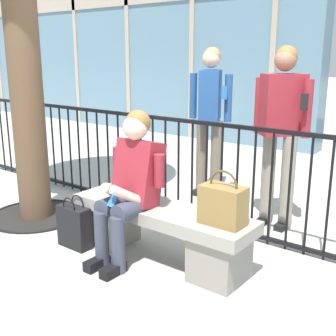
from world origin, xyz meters
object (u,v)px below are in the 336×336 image
object	(u,v)px
stone_bench	(160,228)
bystander_at_railing	(210,111)
handbag_on_bench	(223,204)
shopping_bag	(74,226)
bystander_further_back	(281,124)
seated_person_with_phone	(131,182)

from	to	relation	value
stone_bench	bystander_at_railing	bearing A→B (deg)	110.03
handbag_on_bench	bystander_at_railing	bearing A→B (deg)	125.38
shopping_bag	bystander_further_back	size ratio (longest dim) A/B	0.27
shopping_bag	stone_bench	bearing A→B (deg)	21.09
stone_bench	shopping_bag	xyz separation A→B (m)	(-0.73, -0.28, -0.08)
shopping_bag	bystander_further_back	xyz separation A→B (m)	(1.16, 1.54, 0.81)
shopping_bag	bystander_further_back	world-z (taller)	bystander_further_back
stone_bench	seated_person_with_phone	world-z (taller)	seated_person_with_phone
bystander_further_back	shopping_bag	bearing A→B (deg)	-127.03
stone_bench	handbag_on_bench	xyz separation A→B (m)	(0.58, -0.01, 0.33)
handbag_on_bench	seated_person_with_phone	bearing A→B (deg)	-171.32
bystander_at_railing	bystander_further_back	xyz separation A→B (m)	(1.04, -0.40, 0.00)
bystander_at_railing	stone_bench	bearing A→B (deg)	-69.97
stone_bench	seated_person_with_phone	bearing A→B (deg)	-146.90
seated_person_with_phone	handbag_on_bench	size ratio (longest dim) A/B	3.02
stone_bench	seated_person_with_phone	distance (m)	0.45
seated_person_with_phone	bystander_further_back	world-z (taller)	bystander_further_back
shopping_bag	seated_person_with_phone	bearing A→B (deg)	16.01
bystander_at_railing	seated_person_with_phone	bearing A→B (deg)	-77.17
bystander_at_railing	bystander_further_back	bearing A→B (deg)	-20.98
stone_bench	handbag_on_bench	size ratio (longest dim) A/B	3.99
stone_bench	bystander_at_railing	xyz separation A→B (m)	(-0.60, 1.66, 0.73)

